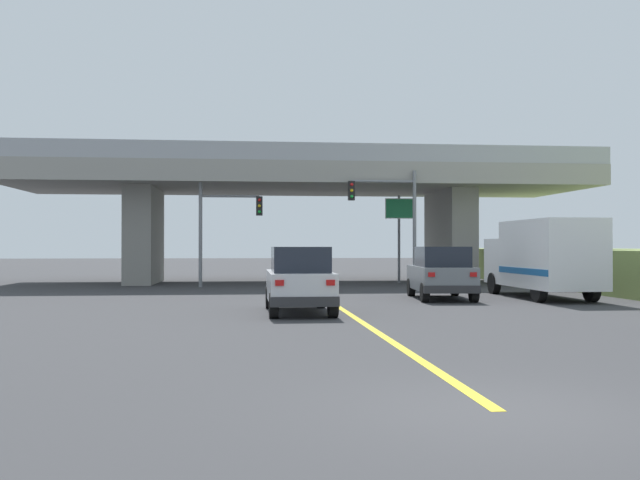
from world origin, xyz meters
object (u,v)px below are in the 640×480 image
suv_lead (299,280)px  suv_crossing (441,273)px  traffic_signal_farside (222,220)px  traffic_signal_nearside (392,211)px  highway_sign (399,219)px  box_truck (543,257)px

suv_lead → suv_crossing: size_ratio=0.95×
suv_lead → traffic_signal_farside: size_ratio=0.82×
traffic_signal_nearside → highway_sign: 3.43m
traffic_signal_nearside → traffic_signal_farside: (-8.47, 0.91, -0.42)m
box_truck → traffic_signal_nearside: bearing=117.2°
highway_sign → suv_lead: bearing=-112.0°
box_truck → traffic_signal_farside: 15.79m
traffic_signal_farside → highway_sign: size_ratio=1.12×
suv_crossing → box_truck: box_truck is taller
suv_crossing → box_truck: (4.09, 0.04, 0.59)m
suv_lead → highway_sign: 18.14m
traffic_signal_farside → highway_sign: bearing=13.9°
traffic_signal_nearside → highway_sign: traffic_signal_nearside is taller
traffic_signal_farside → suv_crossing: bearing=-46.9°
suv_lead → highway_sign: bearing=68.0°
suv_crossing → box_truck: size_ratio=0.67×
suv_lead → suv_crossing: bearing=41.0°
suv_crossing → highway_sign: highway_sign is taller
traffic_signal_nearside → suv_crossing: bearing=-88.8°
box_truck → highway_sign: (-3.21, 11.53, 1.94)m
box_truck → traffic_signal_nearside: size_ratio=1.19×
suv_lead → traffic_signal_farside: (-2.79, 14.31, 2.34)m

